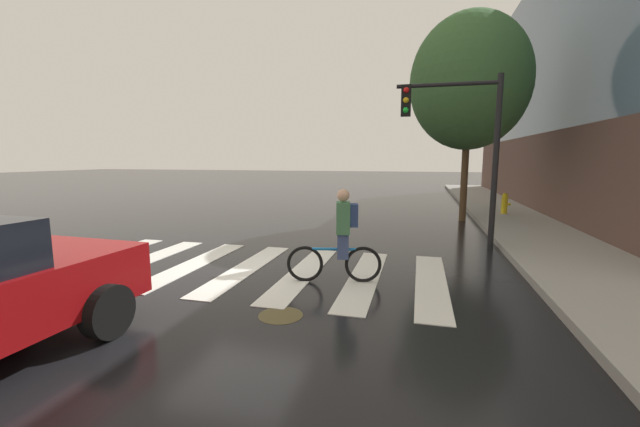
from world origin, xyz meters
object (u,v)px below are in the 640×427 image
at_px(fire_hydrant, 505,203).
at_px(street_tree_near, 469,82).
at_px(manhole_cover, 281,315).
at_px(cyclist, 341,236).
at_px(traffic_light_near, 461,132).

relative_size(fire_hydrant, street_tree_near, 0.11).
bearing_deg(manhole_cover, street_tree_near, 70.53).
height_order(cyclist, fire_hydrant, cyclist).
xyz_separation_m(manhole_cover, traffic_light_near, (2.79, 5.21, 2.86)).
distance_m(traffic_light_near, fire_hydrant, 6.49).
xyz_separation_m(traffic_light_near, fire_hydrant, (2.22, 5.63, -2.33)).
bearing_deg(cyclist, street_tree_near, 70.12).
bearing_deg(manhole_cover, cyclist, 72.48).
relative_size(manhole_cover, cyclist, 0.38).
relative_size(cyclist, fire_hydrant, 2.17).
height_order(manhole_cover, fire_hydrant, fire_hydrant).
xyz_separation_m(cyclist, fire_hydrant, (4.48, 9.15, -0.31)).
distance_m(manhole_cover, traffic_light_near, 6.57).
xyz_separation_m(cyclist, traffic_light_near, (2.26, 3.52, 2.02)).
relative_size(manhole_cover, street_tree_near, 0.09).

